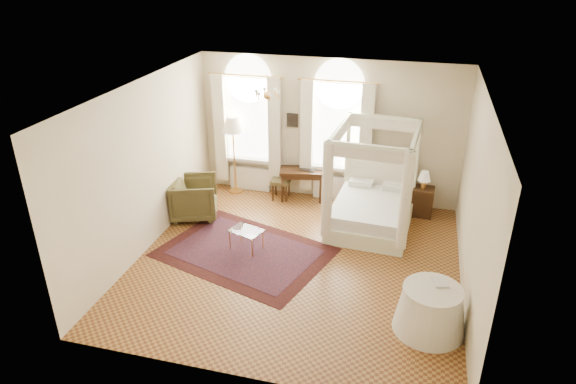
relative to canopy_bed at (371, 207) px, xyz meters
The scene contains 18 objects.
ground 2.14m from the canopy_bed, 124.91° to the right, with size 6.00×6.00×0.00m, color olive.
room_walls 2.55m from the canopy_bed, 124.91° to the right, with size 6.00×6.00×6.00m.
window_left 3.45m from the canopy_bed, 159.38° to the left, with size 1.62×0.27×3.29m.
window_right 1.82m from the canopy_bed, 130.47° to the left, with size 1.62×0.27×3.29m.
chandelier 3.23m from the canopy_bed, 166.33° to the right, with size 0.51×0.45×0.50m.
wall_pictures 2.18m from the canopy_bed, 131.25° to the left, with size 2.54×0.03×0.39m.
canopy_bed is the anchor object (origin of this frame).
nightstand 1.39m from the canopy_bed, 40.39° to the left, with size 0.46×0.41×0.65m, color #351C0E.
nightstand_lamp 1.42m from the canopy_bed, 41.02° to the left, with size 0.27×0.27×0.40m.
writing_desk 2.01m from the canopy_bed, 150.37° to the left, with size 1.09×0.70×0.76m.
laptop 1.92m from the canopy_bed, 147.39° to the left, with size 0.37×0.24×0.03m, color black.
stool 2.40m from the canopy_bed, 157.99° to the left, with size 0.46×0.46×0.50m.
armchair 3.86m from the canopy_bed, behind, with size 0.97×0.99×0.90m, color #423B1C.
coffee_table 2.72m from the canopy_bed, 146.77° to the right, with size 0.73×0.61×0.43m.
floor_lamp 3.72m from the canopy_bed, 163.79° to the left, with size 0.49×0.49×1.91m.
oriental_rug 2.84m from the canopy_bed, 144.44° to the right, with size 3.68×3.10×0.01m.
side_table 3.27m from the canopy_bed, 67.45° to the right, with size 1.12×1.12×0.76m.
book 3.13m from the canopy_bed, 66.43° to the right, with size 0.21×0.29×0.03m, color black.
Camera 1 is at (1.93, -8.03, 5.43)m, focal length 32.00 mm.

